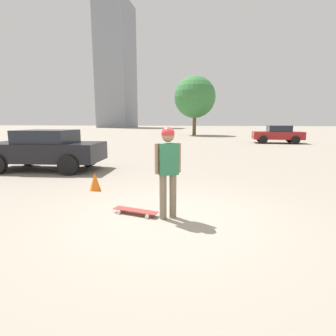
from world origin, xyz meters
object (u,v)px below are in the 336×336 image
object	(u,v)px
person	(168,164)
skateboard	(136,211)
car_parked_near	(46,149)
traffic_cone	(95,181)
car_parked_far	(278,134)

from	to	relation	value
person	skateboard	bearing A→B (deg)	143.69
person	car_parked_near	bearing A→B (deg)	112.71
skateboard	traffic_cone	size ratio (longest dim) A/B	1.99
person	car_parked_near	xyz separation A→B (m)	(5.52, -4.10, -0.25)
person	car_parked_near	distance (m)	6.88
person	traffic_cone	bearing A→B (deg)	113.88
skateboard	car_parked_far	world-z (taller)	car_parked_far
skateboard	traffic_cone	distance (m)	2.30
car_parked_near	traffic_cone	world-z (taller)	car_parked_near
skateboard	car_parked_far	distance (m)	20.25
car_parked_near	traffic_cone	bearing A→B (deg)	136.02
skateboard	car_parked_near	distance (m)	6.35
skateboard	traffic_cone	bearing A→B (deg)	-31.47
car_parked_near	traffic_cone	distance (m)	4.06
person	traffic_cone	size ratio (longest dim) A/B	3.59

